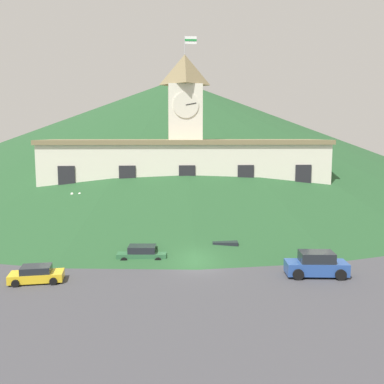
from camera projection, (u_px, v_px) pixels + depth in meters
The scene contains 13 objects.
ground_plane at pixel (198, 268), 38.38m from camera, with size 160.00×160.00×0.00m, color #424247.
civic_building at pixel (185, 175), 59.58m from camera, with size 38.47×10.55×24.97m.
banner_fence at pixel (189, 223), 51.40m from camera, with size 37.19×0.12×2.74m.
hillside_backdrop at pixel (176, 133), 100.90m from camera, with size 130.95×130.95×24.55m, color #234C28.
street_lamp_center at pixel (76, 204), 51.21m from camera, with size 1.26×0.36×5.00m.
street_lamp_far_left at pixel (194, 203), 52.16m from camera, with size 1.26×0.36×4.95m.
street_lamp_right at pixel (289, 203), 52.96m from camera, with size 1.26×0.36×4.66m.
car_green_wagon at pixel (142, 254), 40.08m from camera, with size 4.72×2.39×1.55m.
car_white_taxi at pixel (225, 249), 42.19m from camera, with size 4.63×2.42×1.50m.
car_silver_hatch at pixel (271, 237), 46.89m from camera, with size 4.07×2.38×1.50m.
car_blue_van at pixel (316, 265), 35.99m from camera, with size 5.25×2.73×2.10m.
car_yellow_coupe at pixel (36, 275), 34.56m from camera, with size 4.36×2.47×1.35m.
pedestrian at pixel (78, 230), 49.26m from camera, with size 0.55×0.55×1.82m.
Camera 1 is at (-3.01, -37.02, 11.85)m, focal length 40.00 mm.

